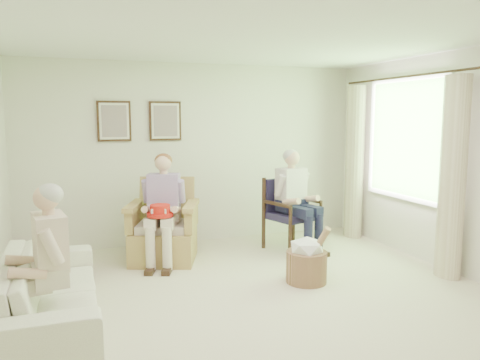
{
  "coord_description": "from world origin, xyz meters",
  "views": [
    {
      "loc": [
        -1.69,
        -3.9,
        1.84
      ],
      "look_at": [
        0.27,
        1.59,
        1.05
      ],
      "focal_mm": 35.0,
      "sensor_mm": 36.0,
      "label": 1
    }
  ],
  "objects_px": {
    "person_wicker": "(164,201)",
    "red_hat": "(160,211)",
    "wood_armchair": "(289,210)",
    "sofa": "(49,290)",
    "wicker_armchair": "(163,235)",
    "person_sofa": "(45,253)",
    "person_dark": "(295,193)",
    "hatbox": "(307,260)"
  },
  "relations": [
    {
      "from": "person_wicker",
      "to": "red_hat",
      "type": "relative_size",
      "value": 4.29
    },
    {
      "from": "person_wicker",
      "to": "red_hat",
      "type": "bearing_deg",
      "value": -95.18
    },
    {
      "from": "person_wicker",
      "to": "wood_armchair",
      "type": "bearing_deg",
      "value": 24.03
    },
    {
      "from": "sofa",
      "to": "wicker_armchair",
      "type": "bearing_deg",
      "value": -40.69
    },
    {
      "from": "red_hat",
      "to": "person_sofa",
      "type": "bearing_deg",
      "value": -129.54
    },
    {
      "from": "wicker_armchair",
      "to": "person_dark",
      "type": "relative_size",
      "value": 0.77
    },
    {
      "from": "wicker_armchair",
      "to": "hatbox",
      "type": "height_order",
      "value": "wicker_armchair"
    },
    {
      "from": "sofa",
      "to": "red_hat",
      "type": "bearing_deg",
      "value": -45.63
    },
    {
      "from": "wood_armchair",
      "to": "red_hat",
      "type": "bearing_deg",
      "value": 171.51
    },
    {
      "from": "wicker_armchair",
      "to": "person_sofa",
      "type": "xyz_separation_m",
      "value": [
        -1.3,
        -1.8,
        0.39
      ]
    },
    {
      "from": "wicker_armchair",
      "to": "hatbox",
      "type": "relative_size",
      "value": 1.57
    },
    {
      "from": "person_wicker",
      "to": "person_dark",
      "type": "xyz_separation_m",
      "value": [
        1.78,
        -0.04,
        0.01
      ]
    },
    {
      "from": "sofa",
      "to": "person_sofa",
      "type": "xyz_separation_m",
      "value": [
        -0.0,
        -0.28,
        0.42
      ]
    },
    {
      "from": "wood_armchair",
      "to": "red_hat",
      "type": "relative_size",
      "value": 3.08
    },
    {
      "from": "red_hat",
      "to": "hatbox",
      "type": "xyz_separation_m",
      "value": [
        1.44,
        -1.04,
        -0.45
      ]
    },
    {
      "from": "wood_armchair",
      "to": "sofa",
      "type": "height_order",
      "value": "wood_armchair"
    },
    {
      "from": "wicker_armchair",
      "to": "person_wicker",
      "type": "xyz_separation_m",
      "value": [
        0.0,
        -0.14,
        0.46
      ]
    },
    {
      "from": "person_dark",
      "to": "person_sofa",
      "type": "height_order",
      "value": "person_dark"
    },
    {
      "from": "wicker_armchair",
      "to": "person_dark",
      "type": "height_order",
      "value": "person_dark"
    },
    {
      "from": "person_sofa",
      "to": "hatbox",
      "type": "relative_size",
      "value": 1.89
    },
    {
      "from": "red_hat",
      "to": "hatbox",
      "type": "bearing_deg",
      "value": -35.79
    },
    {
      "from": "person_dark",
      "to": "red_hat",
      "type": "distance_m",
      "value": 1.88
    },
    {
      "from": "sofa",
      "to": "hatbox",
      "type": "bearing_deg",
      "value": -86.9
    },
    {
      "from": "sofa",
      "to": "hatbox",
      "type": "distance_m",
      "value": 2.66
    },
    {
      "from": "wood_armchair",
      "to": "sofa",
      "type": "xyz_separation_m",
      "value": [
        -3.09,
        -1.49,
        -0.23
      ]
    },
    {
      "from": "wood_armchair",
      "to": "person_sofa",
      "type": "height_order",
      "value": "person_sofa"
    },
    {
      "from": "wicker_armchair",
      "to": "person_wicker",
      "type": "relative_size",
      "value": 0.77
    },
    {
      "from": "person_dark",
      "to": "wicker_armchair",
      "type": "bearing_deg",
      "value": 156.38
    },
    {
      "from": "sofa",
      "to": "person_sofa",
      "type": "height_order",
      "value": "person_sofa"
    },
    {
      "from": "person_wicker",
      "to": "hatbox",
      "type": "bearing_deg",
      "value": -22.02
    },
    {
      "from": "wood_armchair",
      "to": "red_hat",
      "type": "height_order",
      "value": "wood_armchair"
    },
    {
      "from": "wicker_armchair",
      "to": "sofa",
      "type": "xyz_separation_m",
      "value": [
        -1.3,
        -1.51,
        -0.03
      ]
    },
    {
      "from": "sofa",
      "to": "person_dark",
      "type": "height_order",
      "value": "person_dark"
    },
    {
      "from": "hatbox",
      "to": "sofa",
      "type": "bearing_deg",
      "value": -176.9
    },
    {
      "from": "red_hat",
      "to": "sofa",
      "type": "bearing_deg",
      "value": -135.63
    },
    {
      "from": "wood_armchair",
      "to": "person_dark",
      "type": "distance_m",
      "value": 0.31
    },
    {
      "from": "wood_armchair",
      "to": "person_sofa",
      "type": "relative_size",
      "value": 0.77
    },
    {
      "from": "sofa",
      "to": "person_wicker",
      "type": "relative_size",
      "value": 1.52
    },
    {
      "from": "hatbox",
      "to": "wicker_armchair",
      "type": "bearing_deg",
      "value": 134.69
    },
    {
      "from": "sofa",
      "to": "hatbox",
      "type": "height_order",
      "value": "hatbox"
    },
    {
      "from": "wood_armchair",
      "to": "person_dark",
      "type": "xyz_separation_m",
      "value": [
        0.0,
        -0.16,
        0.27
      ]
    },
    {
      "from": "sofa",
      "to": "person_dark",
      "type": "distance_m",
      "value": 3.4
    }
  ]
}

